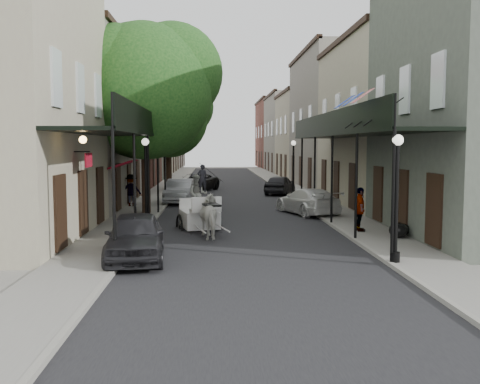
{
  "coord_description": "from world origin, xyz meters",
  "views": [
    {
      "loc": [
        -1.19,
        -17.13,
        3.52
      ],
      "look_at": [
        -0.1,
        4.78,
        1.6
      ],
      "focal_mm": 40.0,
      "sensor_mm": 36.0,
      "label": 1
    }
  ],
  "objects": [
    {
      "name": "horse",
      "position": [
        -1.24,
        3.08,
        0.83
      ],
      "size": [
        1.35,
        2.12,
        1.65
      ],
      "primitive_type": "imported",
      "rotation": [
        0.0,
        0.0,
        3.39
      ],
      "color": "beige",
      "rests_on": "ground"
    },
    {
      "name": "lamppost_right_near",
      "position": [
        4.1,
        -2.0,
        2.05
      ],
      "size": [
        0.32,
        0.32,
        3.71
      ],
      "color": "black",
      "rests_on": "sidewalk_right"
    },
    {
      "name": "lamppost_right_far",
      "position": [
        4.1,
        18.0,
        2.05
      ],
      "size": [
        0.32,
        0.32,
        3.71
      ],
      "color": "black",
      "rests_on": "sidewalk_right"
    },
    {
      "name": "gallery_right",
      "position": [
        4.79,
        6.98,
        4.05
      ],
      "size": [
        2.2,
        18.05,
        4.88
      ],
      "color": "black",
      "rests_on": "sidewalk_right"
    },
    {
      "name": "car_left_mid",
      "position": [
        -3.25,
        15.59,
        0.73
      ],
      "size": [
        1.8,
        4.5,
        1.45
      ],
      "primitive_type": "imported",
      "rotation": [
        0.0,
        0.0,
        -0.06
      ],
      "color": "#A8A9AE",
      "rests_on": "ground"
    },
    {
      "name": "tree_near",
      "position": [
        -4.2,
        10.18,
        6.49
      ],
      "size": [
        7.31,
        6.8,
        9.63
      ],
      "color": "#382619",
      "rests_on": "sidewalk_left"
    },
    {
      "name": "road",
      "position": [
        0.0,
        20.0,
        0.01
      ],
      "size": [
        8.0,
        90.0,
        0.01
      ],
      "primitive_type": "cube",
      "color": "black",
      "rests_on": "ground"
    },
    {
      "name": "pedestrian_sidewalk_right",
      "position": [
        4.6,
        3.57,
        0.99
      ],
      "size": [
        0.54,
        1.06,
        1.75
      ],
      "primitive_type": "imported",
      "rotation": [
        0.0,
        0.0,
        1.46
      ],
      "color": "gray",
      "rests_on": "sidewalk_right"
    },
    {
      "name": "building_row_right",
      "position": [
        8.6,
        30.0,
        5.25
      ],
      "size": [
        5.0,
        80.0,
        10.5
      ],
      "primitive_type": "cube",
      "color": "gray",
      "rests_on": "ground"
    },
    {
      "name": "car_left_far",
      "position": [
        -2.6,
        24.0,
        0.68
      ],
      "size": [
        4.07,
        5.39,
        1.36
      ],
      "primitive_type": "imported",
      "rotation": [
        0.0,
        0.0,
        -0.42
      ],
      "color": "black",
      "rests_on": "ground"
    },
    {
      "name": "building_row_left",
      "position": [
        -8.6,
        30.0,
        5.25
      ],
      "size": [
        5.0,
        80.0,
        10.5
      ],
      "primitive_type": "cube",
      "color": "#A9A487",
      "rests_on": "ground"
    },
    {
      "name": "car_right_near",
      "position": [
        3.6,
        9.78,
        0.67
      ],
      "size": [
        3.13,
        4.96,
        1.34
      ],
      "primitive_type": "imported",
      "rotation": [
        0.0,
        0.0,
        3.44
      ],
      "color": "silver",
      "rests_on": "ground"
    },
    {
      "name": "carriage",
      "position": [
        -1.87,
        5.58,
        1.08
      ],
      "size": [
        2.06,
        2.7,
        2.77
      ],
      "rotation": [
        0.0,
        0.0,
        0.25
      ],
      "color": "black",
      "rests_on": "ground"
    },
    {
      "name": "car_right_far",
      "position": [
        3.6,
        21.01,
        0.7
      ],
      "size": [
        2.94,
        4.42,
        1.4
      ],
      "primitive_type": "imported",
      "rotation": [
        0.0,
        0.0,
        2.8
      ],
      "color": "black",
      "rests_on": "ground"
    },
    {
      "name": "pedestrian_sidewalk_left",
      "position": [
        -5.8,
        12.98,
        1.01
      ],
      "size": [
        1.15,
        0.66,
        1.79
      ],
      "primitive_type": "imported",
      "rotation": [
        0.0,
        0.0,
        3.14
      ],
      "color": "gray",
      "rests_on": "sidewalk_left"
    },
    {
      "name": "sidewalk_right",
      "position": [
        5.0,
        20.0,
        0.06
      ],
      "size": [
        2.2,
        90.0,
        0.12
      ],
      "primitive_type": "cube",
      "color": "gray",
      "rests_on": "ground"
    },
    {
      "name": "lamppost_left",
      "position": [
        -4.1,
        6.0,
        2.05
      ],
      "size": [
        0.32,
        0.32,
        3.71
      ],
      "color": "black",
      "rests_on": "sidewalk_left"
    },
    {
      "name": "trash_bags",
      "position": [
        5.72,
        2.18,
        0.39
      ],
      "size": [
        0.94,
        1.09,
        0.58
      ],
      "color": "black",
      "rests_on": "sidewalk_right"
    },
    {
      "name": "car_left_near",
      "position": [
        -3.6,
        -0.78,
        0.73
      ],
      "size": [
        2.1,
        4.43,
        1.46
      ],
      "primitive_type": "imported",
      "rotation": [
        0.0,
        0.0,
        0.09
      ],
      "color": "black",
      "rests_on": "ground"
    },
    {
      "name": "gallery_left",
      "position": [
        -4.79,
        6.98,
        4.05
      ],
      "size": [
        2.2,
        18.05,
        4.88
      ],
      "color": "black",
      "rests_on": "sidewalk_left"
    },
    {
      "name": "tree_far",
      "position": [
        -4.25,
        24.18,
        5.84
      ],
      "size": [
        6.45,
        6.0,
        8.61
      ],
      "color": "#382619",
      "rests_on": "sidewalk_left"
    },
    {
      "name": "ground",
      "position": [
        0.0,
        0.0,
        0.0
      ],
      "size": [
        140.0,
        140.0,
        0.0
      ],
      "primitive_type": "plane",
      "color": "gray",
      "rests_on": "ground"
    },
    {
      "name": "pedestrian_walking",
      "position": [
        -2.0,
        10.31,
        1.01
      ],
      "size": [
        1.01,
        0.8,
        2.03
      ],
      "primitive_type": "imported",
      "rotation": [
        0.0,
        0.0,
        -0.03
      ],
      "color": "#ACADA3",
      "rests_on": "ground"
    },
    {
      "name": "sidewalk_left",
      "position": [
        -5.0,
        20.0,
        0.06
      ],
      "size": [
        2.2,
        90.0,
        0.12
      ],
      "primitive_type": "cube",
      "color": "gray",
      "rests_on": "ground"
    }
  ]
}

